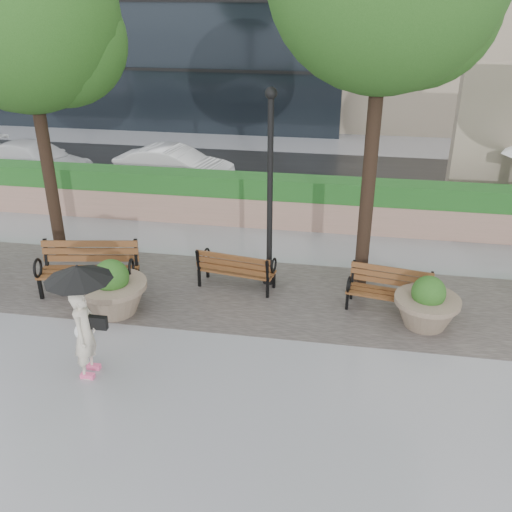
% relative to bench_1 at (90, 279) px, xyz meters
% --- Properties ---
extents(ground, '(100.00, 100.00, 0.00)m').
position_rel_bench_1_xyz_m(ground, '(3.70, -2.51, -0.32)').
color(ground, gray).
rests_on(ground, ground).
extents(cobble_strip, '(28.00, 3.20, 0.01)m').
position_rel_bench_1_xyz_m(cobble_strip, '(3.70, 0.49, -0.32)').
color(cobble_strip, '#383330').
rests_on(cobble_strip, ground).
extents(hedge_wall, '(24.00, 0.80, 1.35)m').
position_rel_bench_1_xyz_m(hedge_wall, '(3.70, 4.49, 0.34)').
color(hedge_wall, '#A07667').
rests_on(hedge_wall, ground).
extents(asphalt_street, '(40.00, 7.00, 0.00)m').
position_rel_bench_1_xyz_m(asphalt_street, '(3.70, 8.49, -0.32)').
color(asphalt_street, black).
rests_on(asphalt_street, ground).
extents(bench_1, '(2.12, 1.13, 1.09)m').
position_rel_bench_1_xyz_m(bench_1, '(0.00, 0.00, 0.00)').
color(bench_1, brown).
rests_on(bench_1, ground).
extents(bench_2, '(1.72, 0.90, 0.88)m').
position_rel_bench_1_xyz_m(bench_2, '(3.01, 0.73, -0.06)').
color(bench_2, brown).
rests_on(bench_2, ground).
extents(bench_3, '(1.71, 0.91, 0.87)m').
position_rel_bench_1_xyz_m(bench_3, '(6.19, 0.29, -0.06)').
color(bench_3, brown).
rests_on(bench_3, ground).
extents(planter_left, '(1.36, 1.36, 1.14)m').
position_rel_bench_1_xyz_m(planter_left, '(0.81, -0.68, 0.12)').
color(planter_left, '#7F6B56').
rests_on(planter_left, ground).
extents(planter_right, '(1.24, 1.24, 1.04)m').
position_rel_bench_1_xyz_m(planter_right, '(6.89, -0.15, 0.08)').
color(planter_right, '#7F6B56').
rests_on(planter_right, ground).
extents(lamppost, '(0.28, 0.28, 4.20)m').
position_rel_bench_1_xyz_m(lamppost, '(3.67, 1.08, 1.53)').
color(lamppost, black).
rests_on(lamppost, ground).
extents(tree_0, '(3.92, 3.91, 7.35)m').
position_rel_bench_1_xyz_m(tree_0, '(-1.32, 1.65, 4.93)').
color(tree_0, black).
rests_on(tree_0, ground).
extents(car_left, '(4.60, 2.75, 1.25)m').
position_rel_bench_1_xyz_m(car_left, '(-5.09, 7.12, 0.30)').
color(car_left, silver).
rests_on(car_left, ground).
extents(car_right, '(4.00, 1.86, 1.27)m').
position_rel_bench_1_xyz_m(car_right, '(-0.35, 7.28, 0.31)').
color(car_right, silver).
rests_on(car_right, ground).
extents(pedestrian, '(1.08, 1.08, 1.99)m').
position_rel_bench_1_xyz_m(pedestrian, '(1.18, -2.62, 0.89)').
color(pedestrian, beige).
rests_on(pedestrian, ground).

